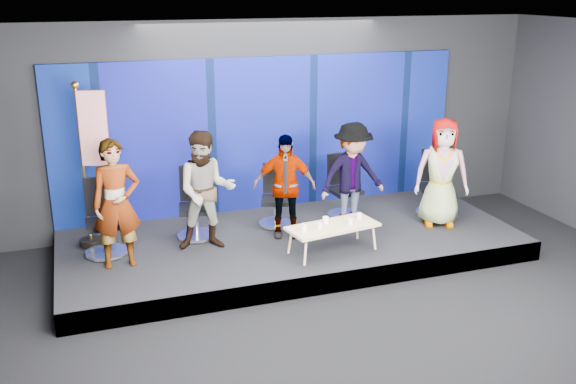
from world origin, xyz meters
name	(u,v)px	position (x,y,z in m)	size (l,w,h in m)	color
ground	(359,330)	(0.00, 0.00, 0.00)	(10.00, 10.00, 0.00)	black
room_walls	(366,135)	(0.00, 0.00, 2.43)	(10.02, 8.02, 3.51)	black
riser	(291,244)	(0.00, 2.50, 0.15)	(7.00, 3.00, 0.30)	black
backdrop	(263,134)	(0.00, 3.95, 1.60)	(7.00, 0.08, 2.60)	navy
chair_a	(105,230)	(-2.78, 2.71, 0.66)	(0.64, 0.64, 1.10)	silver
panelist_a	(116,204)	(-2.61, 2.23, 1.19)	(0.65, 0.43, 1.79)	black
chair_b	(196,214)	(-1.41, 2.94, 0.66)	(0.71, 0.71, 1.09)	silver
panelist_b	(206,191)	(-1.33, 2.44, 1.18)	(0.86, 0.67, 1.77)	black
chair_c	(276,205)	(-0.08, 3.04, 0.63)	(0.71, 0.71, 0.99)	silver
panelist_c	(284,186)	(-0.10, 2.54, 1.10)	(0.94, 0.39, 1.61)	black
chair_d	(343,196)	(1.12, 3.07, 0.65)	(0.64, 0.64, 1.05)	silver
panelist_d	(352,176)	(1.04, 2.57, 1.15)	(1.10, 0.63, 1.70)	black
chair_e	(434,194)	(2.61, 2.66, 0.66)	(0.79, 0.79, 1.08)	silver
panelist_e	(442,172)	(2.42, 2.19, 1.17)	(0.86, 0.56, 1.75)	black
coffee_table	(333,227)	(0.35, 1.70, 0.68)	(1.40, 0.77, 0.41)	tan
mug_a	(304,227)	(-0.12, 1.64, 0.76)	(0.08, 0.08, 0.10)	white
mug_b	(320,226)	(0.12, 1.62, 0.76)	(0.08, 0.08, 0.09)	white
mug_c	(326,220)	(0.28, 1.81, 0.76)	(0.09, 0.09, 0.10)	white
mug_d	(350,222)	(0.61, 1.65, 0.75)	(0.07, 0.07, 0.09)	white
mug_e	(359,216)	(0.83, 1.83, 0.75)	(0.07, 0.07, 0.09)	white
flag_stand	(91,162)	(-2.86, 3.05, 1.60)	(0.55, 0.33, 2.45)	black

